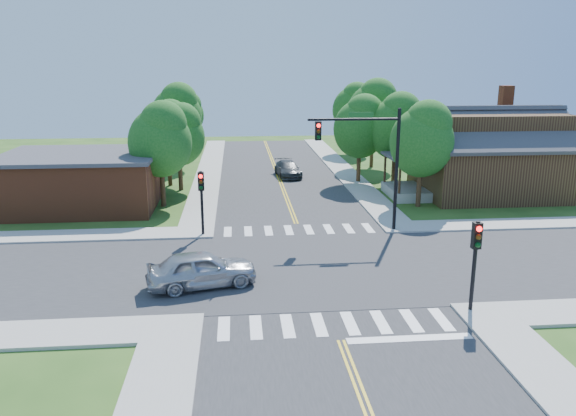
{
  "coord_description": "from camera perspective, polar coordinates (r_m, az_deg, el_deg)",
  "views": [
    {
      "loc": [
        -3.57,
        -25.52,
        9.73
      ],
      "look_at": [
        -0.92,
        3.15,
        2.2
      ],
      "focal_mm": 35.0,
      "sensor_mm": 36.0,
      "label": 1
    }
  ],
  "objects": [
    {
      "name": "tree_bldg",
      "position": [
        43.87,
        -10.97,
        7.47
      ],
      "size": [
        3.99,
        3.79,
        6.78
      ],
      "color": "#382314",
      "rests_on": "ground"
    },
    {
      "name": "tree_w_c",
      "position": [
        53.47,
        -11.2,
        9.54
      ],
      "size": [
        4.68,
        4.45,
        7.96
      ],
      "color": "#382314",
      "rests_on": "ground"
    },
    {
      "name": "tree_w_d",
      "position": [
        63.37,
        -10.26,
        9.55
      ],
      "size": [
        3.9,
        3.7,
        6.63
      ],
      "color": "#382314",
      "rests_on": "ground"
    },
    {
      "name": "tree_w_a",
      "position": [
        38.98,
        -12.78,
        6.99
      ],
      "size": [
        4.28,
        4.07,
        7.28
      ],
      "color": "#382314",
      "rests_on": "ground"
    },
    {
      "name": "stop_bar",
      "position": [
        21.28,
        12.23,
        -12.93
      ],
      "size": [
        4.6,
        0.45,
        0.09
      ],
      "primitive_type": "cube",
      "color": "white",
      "rests_on": "ground"
    },
    {
      "name": "sidewalk_nw",
      "position": [
        44.18,
        -21.23,
        1.02
      ],
      "size": [
        40.0,
        40.0,
        0.14
      ],
      "color": "#9E9B93",
      "rests_on": "ground"
    },
    {
      "name": "signal_pole_nw",
      "position": [
        31.95,
        -8.79,
        1.7
      ],
      "size": [
        0.34,
        0.42,
        3.8
      ],
      "color": "black",
      "rests_on": "ground"
    },
    {
      "name": "ground",
      "position": [
        27.54,
        2.52,
        -6.05
      ],
      "size": [
        100.0,
        100.0,
        0.0
      ],
      "primitive_type": "plane",
      "color": "#274A17",
      "rests_on": "ground"
    },
    {
      "name": "tree_e_a",
      "position": [
        39.01,
        13.59,
        6.99
      ],
      "size": [
        4.31,
        4.1,
        7.33
      ],
      "color": "#382314",
      "rests_on": "ground"
    },
    {
      "name": "tree_w_b",
      "position": [
        45.67,
        -12.05,
        7.81
      ],
      "size": [
        4.07,
        3.87,
        6.92
      ],
      "color": "#382314",
      "rests_on": "ground"
    },
    {
      "name": "car_silver",
      "position": [
        25.22,
        -8.76,
        -6.22
      ],
      "size": [
        4.1,
        5.68,
        1.64
      ],
      "primitive_type": "imported",
      "rotation": [
        0.0,
        0.0,
        1.8
      ],
      "color": "#B2B4B9",
      "rests_on": "ground"
    },
    {
      "name": "car_dgrey",
      "position": [
        48.76,
        -0.01,
        3.94
      ],
      "size": [
        2.83,
        4.93,
        1.31
      ],
      "primitive_type": "imported",
      "rotation": [
        0.0,
        0.0,
        0.11
      ],
      "color": "#34373A",
      "rests_on": "ground"
    },
    {
      "name": "tree_e_c",
      "position": [
        53.29,
        8.76,
        9.89
      ],
      "size": [
        4.9,
        4.65,
        8.33
      ],
      "color": "#382314",
      "rests_on": "ground"
    },
    {
      "name": "tree_e_b",
      "position": [
        45.55,
        11.02,
        8.34
      ],
      "size": [
        4.43,
        4.2,
        7.52
      ],
      "color": "#382314",
      "rests_on": "ground"
    },
    {
      "name": "crosswalk_north",
      "position": [
        33.36,
        1.09,
        -2.22
      ],
      "size": [
        8.85,
        2.0,
        0.01
      ],
      "color": "white",
      "rests_on": "ground"
    },
    {
      "name": "signal_mast_ne",
      "position": [
        32.36,
        8.19,
        5.84
      ],
      "size": [
        5.3,
        0.42,
        7.2
      ],
      "color": "black",
      "rests_on": "ground"
    },
    {
      "name": "centerline",
      "position": [
        27.53,
        2.53,
        -5.96
      ],
      "size": [
        0.3,
        90.0,
        0.01
      ],
      "color": "yellow",
      "rests_on": "ground"
    },
    {
      "name": "house_ne",
      "position": [
        44.39,
        19.77,
        5.5
      ],
      "size": [
        13.05,
        8.8,
        7.11
      ],
      "color": "black",
      "rests_on": "ground"
    },
    {
      "name": "intersection_patch",
      "position": [
        27.54,
        2.52,
        -6.05
      ],
      "size": [
        10.2,
        10.2,
        0.06
      ],
      "primitive_type": "cube",
      "color": "#2D2D30",
      "rests_on": "ground"
    },
    {
      "name": "sidewalk_ne",
      "position": [
        46.67,
        19.41,
        1.87
      ],
      "size": [
        40.0,
        40.0,
        0.14
      ],
      "color": "#9E9B93",
      "rests_on": "ground"
    },
    {
      "name": "building_nw",
      "position": [
        40.91,
        -20.25,
        2.69
      ],
      "size": [
        10.4,
        8.4,
        3.73
      ],
      "color": "brown",
      "rests_on": "ground"
    },
    {
      "name": "tree_house",
      "position": [
        46.09,
        7.43,
        8.37
      ],
      "size": [
        4.29,
        4.07,
        7.29
      ],
      "color": "#382314",
      "rests_on": "ground"
    },
    {
      "name": "signal_pole_se",
      "position": [
        23.02,
        18.53,
        -4.02
      ],
      "size": [
        0.34,
        0.42,
        3.8
      ],
      "color": "black",
      "rests_on": "ground"
    },
    {
      "name": "crosswalk_south",
      "position": [
        21.9,
        4.75,
        -11.64
      ],
      "size": [
        8.85,
        2.0,
        0.01
      ],
      "color": "white",
      "rests_on": "ground"
    },
    {
      "name": "road_ns",
      "position": [
        27.54,
        2.52,
        -6.01
      ],
      "size": [
        10.0,
        90.0,
        0.04
      ],
      "primitive_type": "cube",
      "color": "#2D2D30",
      "rests_on": "ground"
    },
    {
      "name": "tree_e_d",
      "position": [
        61.54,
        6.75,
        10.18
      ],
      "size": [
        4.52,
        4.29,
        7.68
      ],
      "color": "#382314",
      "rests_on": "ground"
    },
    {
      "name": "road_ew",
      "position": [
        27.54,
        2.52,
        -6.0
      ],
      "size": [
        90.0,
        10.0,
        0.04
      ],
      "primitive_type": "cube",
      "color": "#2D2D30",
      "rests_on": "ground"
    }
  ]
}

